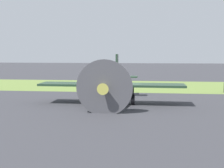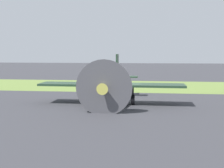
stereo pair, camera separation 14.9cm
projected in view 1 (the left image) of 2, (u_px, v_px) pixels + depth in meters
The scene contains 5 objects.
ground_plane at pixel (122, 101), 21.50m from camera, with size 160.00×160.00×0.00m, color #38383D.
grass_verge at pixel (130, 86), 31.54m from camera, with size 120.00×11.00×0.01m, color olive.
airplane_lead at pixel (112, 82), 20.41m from camera, with size 10.20×8.12×3.66m.
ground_crew_chief at pixel (82, 80), 28.81m from camera, with size 0.50×0.46×1.73m.
supply_crate at pixel (98, 88), 27.16m from camera, with size 0.90×0.90×0.64m, color olive.
Camera 1 is at (-1.77, 21.17, 3.61)m, focal length 46.02 mm.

